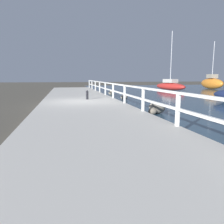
# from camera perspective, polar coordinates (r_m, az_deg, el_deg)

# --- Properties ---
(ground_plane) EXTENTS (120.00, 120.00, 0.00)m
(ground_plane) POSITION_cam_1_polar(r_m,az_deg,el_deg) (13.33, -7.94, 1.72)
(ground_plane) COLOR #4C473D
(dock_walkway) EXTENTS (4.75, 36.00, 0.25)m
(dock_walkway) POSITION_cam_1_polar(r_m,az_deg,el_deg) (13.31, -7.95, 2.25)
(dock_walkway) COLOR beige
(dock_walkway) RESTS_ON ground
(railing) EXTENTS (0.10, 32.50, 1.03)m
(railing) POSITION_cam_1_polar(r_m,az_deg,el_deg) (13.60, 1.63, 5.98)
(railing) COLOR white
(railing) RESTS_ON dock_walkway
(boulder_mid_strip) EXTENTS (0.70, 0.63, 0.53)m
(boulder_mid_strip) POSITION_cam_1_polar(r_m,az_deg,el_deg) (10.46, 11.80, 1.04)
(boulder_mid_strip) COLOR #666056
(boulder_mid_strip) RESTS_ON ground
(boulder_upstream) EXTENTS (0.51, 0.46, 0.39)m
(boulder_upstream) POSITION_cam_1_polar(r_m,az_deg,el_deg) (20.83, -0.22, 5.00)
(boulder_upstream) COLOR gray
(boulder_upstream) RESTS_ON ground
(boulder_downstream) EXTENTS (0.53, 0.48, 0.40)m
(boulder_downstream) POSITION_cam_1_polar(r_m,az_deg,el_deg) (11.37, 10.91, 1.39)
(boulder_downstream) COLOR gray
(boulder_downstream) RESTS_ON ground
(boulder_near_dock) EXTENTS (0.41, 0.37, 0.31)m
(boulder_near_dock) POSITION_cam_1_polar(r_m,az_deg,el_deg) (10.17, 10.57, 0.22)
(boulder_near_dock) COLOR slate
(boulder_near_dock) RESTS_ON ground
(boulder_water_edge) EXTENTS (0.53, 0.48, 0.40)m
(boulder_water_edge) POSITION_cam_1_polar(r_m,az_deg,el_deg) (16.35, 3.20, 3.87)
(boulder_water_edge) COLOR gray
(boulder_water_edge) RESTS_ON ground
(mooring_bollard) EXTENTS (0.16, 0.16, 0.59)m
(mooring_bollard) POSITION_cam_1_polar(r_m,az_deg,el_deg) (14.38, -6.50, 4.48)
(mooring_bollard) COLOR black
(mooring_bollard) RESTS_ON dock_walkway
(sailboat_orange) EXTENTS (1.73, 5.10, 6.57)m
(sailboat_orange) POSITION_cam_1_polar(r_m,az_deg,el_deg) (34.57, 24.59, 6.92)
(sailboat_orange) COLOR orange
(sailboat_orange) RESTS_ON water_surface
(sailboat_red) EXTENTS (2.58, 5.59, 7.32)m
(sailboat_red) POSITION_cam_1_polar(r_m,az_deg,el_deg) (29.19, 14.94, 6.65)
(sailboat_red) COLOR red
(sailboat_red) RESTS_ON water_surface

